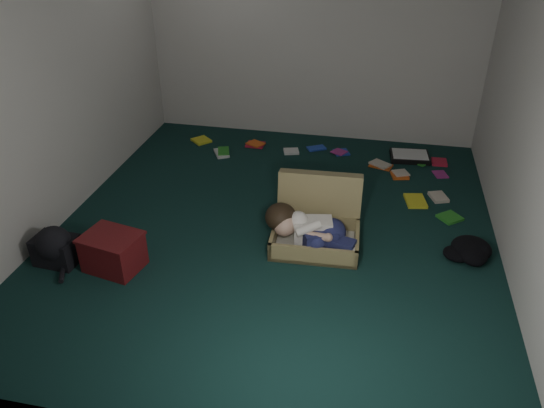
% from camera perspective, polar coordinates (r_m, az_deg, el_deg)
% --- Properties ---
extents(floor, '(4.50, 4.50, 0.00)m').
position_cam_1_polar(floor, '(4.97, 0.35, -2.60)').
color(floor, '#0F2B27').
rests_on(floor, ground).
extents(wall_back, '(4.50, 0.00, 4.50)m').
position_cam_1_polar(wall_back, '(6.53, 4.54, 17.98)').
color(wall_back, silver).
rests_on(wall_back, ground).
extents(wall_front, '(4.50, 0.00, 4.50)m').
position_cam_1_polar(wall_front, '(2.46, -10.12, -5.45)').
color(wall_front, silver).
rests_on(wall_front, ground).
extents(wall_left, '(0.00, 4.50, 4.50)m').
position_cam_1_polar(wall_left, '(5.16, -22.49, 12.33)').
color(wall_left, silver).
rests_on(wall_left, ground).
extents(wall_right, '(0.00, 4.50, 4.50)m').
position_cam_1_polar(wall_right, '(4.47, 26.72, 8.77)').
color(wall_right, silver).
rests_on(wall_right, ground).
extents(suitcase, '(0.79, 0.77, 0.56)m').
position_cam_1_polar(suitcase, '(4.76, 4.86, -1.97)').
color(suitcase, '#968652').
rests_on(suitcase, floor).
extents(person, '(0.83, 0.39, 0.35)m').
position_cam_1_polar(person, '(4.58, 4.03, -2.72)').
color(person, white).
rests_on(person, suitcase).
extents(maroon_bin, '(0.52, 0.44, 0.32)m').
position_cam_1_polar(maroon_bin, '(4.58, -16.73, -4.93)').
color(maroon_bin, '#5C1215').
rests_on(maroon_bin, floor).
extents(backpack, '(0.47, 0.38, 0.26)m').
position_cam_1_polar(backpack, '(4.82, -22.20, -4.51)').
color(backpack, black).
rests_on(backpack, floor).
extents(clothing_pile, '(0.51, 0.46, 0.14)m').
position_cam_1_polar(clothing_pile, '(4.91, 19.70, -4.18)').
color(clothing_pile, black).
rests_on(clothing_pile, floor).
extents(paper_tray, '(0.47, 0.37, 0.06)m').
position_cam_1_polar(paper_tray, '(6.47, 14.60, 4.99)').
color(paper_tray, black).
rests_on(paper_tray, floor).
extents(book_scatter, '(3.15, 1.59, 0.02)m').
position_cam_1_polar(book_scatter, '(6.15, 8.68, 4.08)').
color(book_scatter, yellow).
rests_on(book_scatter, floor).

